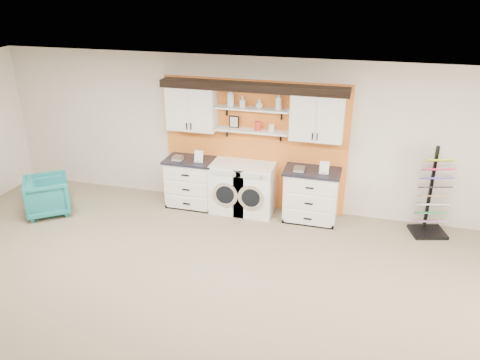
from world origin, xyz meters
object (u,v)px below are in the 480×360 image
(armchair, at_px, (48,196))
(base_cabinet_right, at_px, (311,195))
(sample_rack, at_px, (431,207))
(dryer, at_px, (255,189))
(washer, at_px, (230,186))
(base_cabinet_left, at_px, (192,182))

(armchair, bearing_deg, base_cabinet_right, -114.45)
(sample_rack, xyz_separation_m, armchair, (-6.71, -1.06, -0.15))
(dryer, relative_size, sample_rack, 0.61)
(dryer, bearing_deg, washer, 180.00)
(base_cabinet_right, relative_size, armchair, 1.28)
(dryer, distance_m, sample_rack, 3.04)
(dryer, height_order, sample_rack, sample_rack)
(base_cabinet_left, height_order, armchair, base_cabinet_left)
(base_cabinet_left, relative_size, washer, 1.02)
(base_cabinet_right, bearing_deg, armchair, -167.62)
(washer, relative_size, sample_rack, 0.61)
(sample_rack, height_order, armchair, sample_rack)
(base_cabinet_right, relative_size, dryer, 1.05)
(sample_rack, bearing_deg, base_cabinet_left, 164.75)
(armchair, bearing_deg, sample_rack, -117.82)
(base_cabinet_left, relative_size, dryer, 1.02)
(armchair, bearing_deg, base_cabinet_left, -103.91)
(base_cabinet_right, distance_m, armchair, 4.81)
(base_cabinet_left, bearing_deg, washer, -0.25)
(base_cabinet_left, height_order, base_cabinet_right, base_cabinet_right)
(dryer, xyz_separation_m, sample_rack, (3.03, 0.04, 0.03))
(washer, distance_m, armchair, 3.37)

